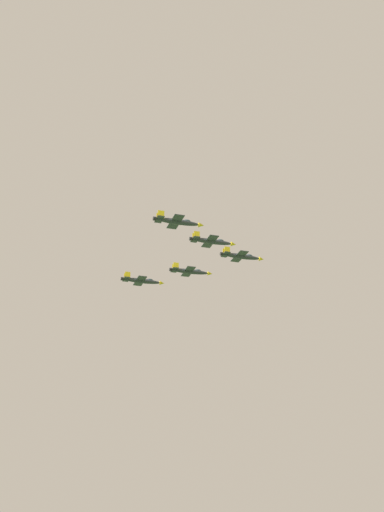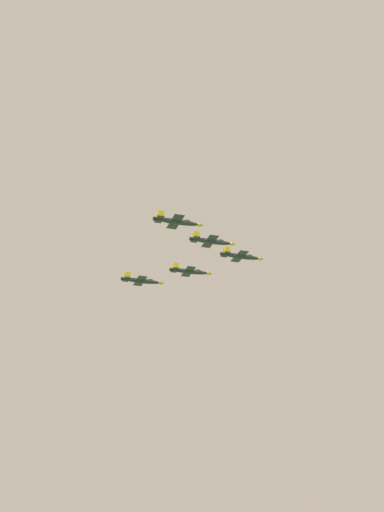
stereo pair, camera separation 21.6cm
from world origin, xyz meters
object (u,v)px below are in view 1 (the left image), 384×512
object	(u,v)px
jet_lead	(241,256)
jet_right_wingman	(212,241)
jet_right_outer	(178,222)
jet_left_outer	(142,281)
jet_left_wingman	(190,271)

from	to	relation	value
jet_lead	jet_right_wingman	bearing A→B (deg)	-140.76
jet_right_wingman	jet_right_outer	size ratio (longest dim) A/B	1.00
jet_lead	jet_left_outer	bearing A→B (deg)	138.51
jet_right_wingman	jet_left_wingman	bearing A→B (deg)	89.71
jet_lead	jet_right_outer	xyz separation A→B (m)	(-33.92, 10.51, -2.75)
jet_lead	jet_right_wingman	size ratio (longest dim) A/B	1.02
jet_right_wingman	jet_left_outer	world-z (taller)	jet_right_wingman
jet_left_wingman	jet_right_outer	size ratio (longest dim) A/B	1.02
jet_lead	jet_right_outer	world-z (taller)	jet_lead
jet_right_wingman	jet_left_outer	size ratio (longest dim) A/B	0.96
jet_lead	jet_right_wingman	world-z (taller)	jet_lead
jet_left_wingman	jet_left_outer	xyz separation A→B (m)	(2.45, 17.58, -0.44)
jet_lead	jet_left_wingman	distance (m)	17.89
jet_lead	jet_right_outer	distance (m)	35.62
jet_left_wingman	jet_right_outer	xyz separation A→B (m)	(-36.37, -7.08, -0.56)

